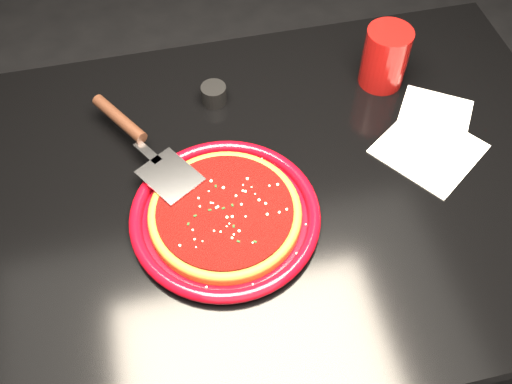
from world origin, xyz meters
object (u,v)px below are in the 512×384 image
(plate, at_px, (225,215))
(ramekin, at_px, (214,94))
(cup, at_px, (385,57))
(table, at_px, (260,282))
(pizza_server, at_px, (144,143))

(plate, height_order, ramekin, ramekin)
(cup, height_order, ramekin, cup)
(plate, height_order, cup, cup)
(table, distance_m, pizza_server, 0.47)
(plate, relative_size, cup, 2.61)
(table, xyz_separation_m, pizza_server, (-0.19, 0.11, 0.42))
(table, relative_size, ramekin, 24.33)
(table, distance_m, ramekin, 0.46)
(plate, height_order, pizza_server, pizza_server)
(cup, bearing_deg, table, -145.13)
(plate, bearing_deg, pizza_server, 124.88)
(cup, bearing_deg, pizza_server, -168.78)
(ramekin, bearing_deg, plate, -96.64)
(pizza_server, bearing_deg, cup, -20.64)
(cup, bearing_deg, ramekin, 176.87)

